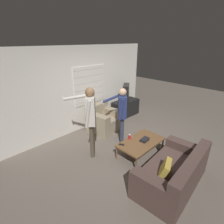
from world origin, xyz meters
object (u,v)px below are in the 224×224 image
at_px(spare_remote, 122,145).
at_px(person_right_standing, 122,110).
at_px(couch_blue, 174,173).
at_px(person_left_standing, 90,115).
at_px(soda_can, 129,137).
at_px(tv, 126,93).
at_px(book_stack, 145,140).
at_px(coffee_table, 141,143).
at_px(armchair_beige, 103,120).

bearing_deg(spare_remote, person_right_standing, 13.73).
height_order(couch_blue, person_left_standing, person_left_standing).
bearing_deg(soda_can, tv, 43.49).
bearing_deg(person_left_standing, couch_blue, -122.25).
bearing_deg(book_stack, couch_blue, -113.23).
height_order(couch_blue, coffee_table, couch_blue).
bearing_deg(soda_can, book_stack, -58.23).
xyz_separation_m(armchair_beige, soda_can, (-0.35, -1.35, 0.11)).
distance_m(tv, book_stack, 2.51).
bearing_deg(couch_blue, soda_can, 75.94).
xyz_separation_m(coffee_table, spare_remote, (-0.45, 0.23, 0.04)).
height_order(couch_blue, book_stack, couch_blue).
bearing_deg(armchair_beige, person_left_standing, 28.76).
distance_m(armchair_beige, soda_can, 1.40).
bearing_deg(couch_blue, person_right_standing, 71.95).
bearing_deg(person_left_standing, spare_remote, -103.11).
bearing_deg(book_stack, armchair_beige, 84.84).
distance_m(coffee_table, person_right_standing, 0.98).
height_order(armchair_beige, soda_can, armchair_beige).
bearing_deg(coffee_table, person_left_standing, 136.10).
relative_size(person_left_standing, spare_remote, 13.11).
relative_size(armchair_beige, person_right_standing, 0.62).
height_order(tv, soda_can, tv).
bearing_deg(armchair_beige, book_stack, 77.95).
distance_m(couch_blue, person_right_standing, 1.97).
relative_size(coffee_table, person_left_standing, 0.68).
xyz_separation_m(person_right_standing, soda_can, (-0.21, -0.47, -0.53)).
xyz_separation_m(tv, spare_remote, (-2.05, -1.67, -0.50)).
xyz_separation_m(couch_blue, coffee_table, (0.35, 1.05, 0.06)).
bearing_deg(couch_blue, tv, 52.63).
height_order(coffee_table, book_stack, book_stack).
distance_m(tv, person_left_standing, 2.69).
bearing_deg(spare_remote, person_left_standing, 95.24).
relative_size(tv, spare_remote, 4.68).
height_order(person_left_standing, soda_can, person_left_standing).
bearing_deg(couch_blue, book_stack, 62.84).
bearing_deg(person_left_standing, armchair_beige, -11.92).
bearing_deg(coffee_table, armchair_beige, 81.90).
height_order(book_stack, spare_remote, book_stack).
relative_size(armchair_beige, soda_can, 7.64).
relative_size(couch_blue, spare_remote, 12.96).
bearing_deg(soda_can, person_left_standing, 143.24).
bearing_deg(tv, person_left_standing, -14.35).
bearing_deg(person_right_standing, spare_remote, 176.64).
distance_m(book_stack, soda_can, 0.37).
bearing_deg(book_stack, person_left_standing, 137.20).
bearing_deg(spare_remote, tv, 9.92).
height_order(tv, spare_remote, tv).
xyz_separation_m(tv, person_left_standing, (-2.46, -1.06, 0.21)).
xyz_separation_m(coffee_table, soda_can, (-0.12, 0.27, 0.09)).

